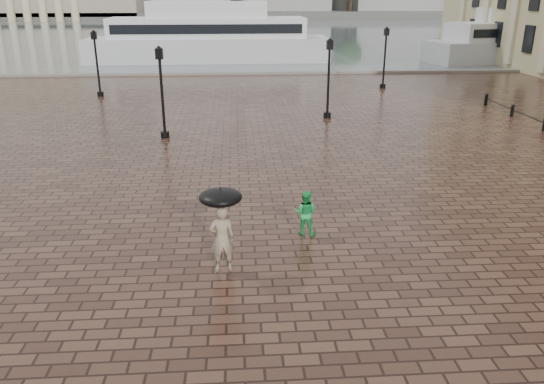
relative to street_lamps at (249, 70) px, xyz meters
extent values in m
plane|color=#341F17|center=(1.50, -17.50, -2.33)|extent=(300.00, 300.00, 0.00)
plane|color=#4E585E|center=(1.50, 74.50, -2.33)|extent=(240.00, 240.00, 0.00)
cube|color=slate|center=(1.50, 14.50, -2.33)|extent=(80.00, 0.60, 0.30)
cube|color=#4C4C47|center=(1.50, 142.50, -1.33)|extent=(300.00, 60.00, 2.00)
cylinder|color=#2D2119|center=(-58.50, 120.50, 1.67)|extent=(1.00, 1.00, 8.00)
cylinder|color=#2D2119|center=(-28.50, 120.50, 1.67)|extent=(1.00, 1.00, 8.00)
cylinder|color=#2D2119|center=(1.50, 120.50, 1.67)|extent=(1.00, 1.00, 8.00)
cylinder|color=#2D2119|center=(31.50, 120.50, 1.67)|extent=(1.00, 1.00, 8.00)
cylinder|color=#2D2119|center=(61.50, 120.50, 1.67)|extent=(1.00, 1.00, 8.00)
cylinder|color=black|center=(15.50, -7.50, -2.03)|extent=(0.20, 0.20, 0.60)
cylinder|color=black|center=(15.50, -4.00, -2.03)|extent=(0.20, 0.20, 0.60)
sphere|color=black|center=(15.50, -4.00, -1.71)|extent=(0.22, 0.22, 0.22)
cylinder|color=black|center=(15.50, -0.50, -2.03)|extent=(0.20, 0.20, 0.60)
sphere|color=black|center=(15.50, -0.50, -1.71)|extent=(0.22, 0.22, 0.22)
cylinder|color=black|center=(-4.50, -7.50, -2.18)|extent=(0.44, 0.44, 0.30)
cylinder|color=black|center=(-4.50, -7.50, -0.33)|extent=(0.14, 0.14, 4.00)
cube|color=black|center=(-4.50, -7.50, 1.82)|extent=(0.35, 0.35, 0.50)
sphere|color=beige|center=(-4.50, -7.50, 1.82)|extent=(0.28, 0.28, 0.28)
cylinder|color=black|center=(4.50, -3.50, -2.18)|extent=(0.44, 0.44, 0.30)
cylinder|color=black|center=(4.50, -3.50, -0.33)|extent=(0.14, 0.14, 4.00)
cube|color=black|center=(4.50, -3.50, 1.82)|extent=(0.35, 0.35, 0.50)
sphere|color=beige|center=(4.50, -3.50, 1.82)|extent=(0.28, 0.28, 0.28)
cylinder|color=black|center=(-10.50, 4.50, -2.18)|extent=(0.44, 0.44, 0.30)
cylinder|color=black|center=(-10.50, 4.50, -0.33)|extent=(0.14, 0.14, 4.00)
cube|color=black|center=(-10.50, 4.50, 1.82)|extent=(0.35, 0.35, 0.50)
sphere|color=beige|center=(-10.50, 4.50, 1.82)|extent=(0.28, 0.28, 0.28)
cylinder|color=black|center=(10.50, 6.50, -2.18)|extent=(0.44, 0.44, 0.30)
cylinder|color=black|center=(10.50, 6.50, -0.33)|extent=(0.14, 0.14, 4.00)
cube|color=black|center=(10.50, 6.50, 1.82)|extent=(0.35, 0.35, 0.50)
sphere|color=beige|center=(10.50, 6.50, 1.82)|extent=(0.28, 0.28, 0.28)
imported|color=gray|center=(-1.29, -21.53, -1.41)|extent=(0.72, 0.52, 1.84)
imported|color=green|center=(1.15, -19.45, -1.62)|extent=(0.81, 0.71, 1.41)
cube|color=silver|center=(-3.65, 24.68, -1.10)|extent=(25.55, 6.53, 2.44)
cube|color=silver|center=(-3.65, 24.68, 1.14)|extent=(20.45, 5.63, 2.04)
cube|color=silver|center=(-3.65, 24.68, 2.97)|extent=(12.29, 4.88, 1.63)
cube|color=black|center=(-3.60, 21.98, 1.14)|extent=(19.34, 0.42, 0.92)
cube|color=black|center=(-3.69, 27.38, 1.14)|extent=(19.34, 0.42, 0.92)
cube|color=silver|center=(30.72, 23.10, -1.23)|extent=(23.35, 10.05, 2.18)
cube|color=silver|center=(30.72, 23.10, 0.76)|extent=(18.76, 8.40, 1.82)
cube|color=silver|center=(30.72, 23.10, 2.40)|extent=(11.53, 6.35, 1.45)
cube|color=black|center=(30.22, 25.46, 0.76)|extent=(16.91, 3.68, 0.82)
cylinder|color=black|center=(-1.29, -21.53, -0.76)|extent=(0.02, 0.02, 0.95)
ellipsoid|color=black|center=(-1.29, -21.53, -0.25)|extent=(1.10, 1.10, 0.39)
camera|label=1|loc=(-0.84, -34.05, 4.59)|focal=35.00mm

